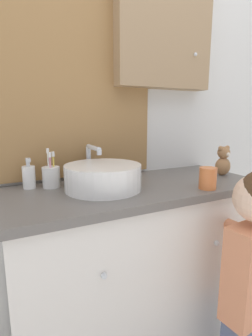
{
  "coord_description": "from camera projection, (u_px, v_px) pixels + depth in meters",
  "views": [
    {
      "loc": [
        -0.59,
        -0.71,
        1.21
      ],
      "look_at": [
        -0.09,
        0.29,
        0.98
      ],
      "focal_mm": 28.0,
      "sensor_mm": 36.0,
      "label": 1
    }
  ],
  "objects": [
    {
      "name": "drinking_cup",
      "position": [
        208.0,
        178.0,
        1.17
      ],
      "size": [
        0.08,
        0.08,
        0.1
      ],
      "primitive_type": "cylinder",
      "color": "orange",
      "rests_on": "vanity_counter"
    },
    {
      "name": "teddy_bear",
      "position": [
        223.0,
        161.0,
        1.44
      ],
      "size": [
        0.09,
        0.08,
        0.16
      ],
      "color": "#9E7047",
      "rests_on": "vanity_counter"
    },
    {
      "name": "soap_dispenser",
      "position": [
        29.0,
        177.0,
        1.18
      ],
      "size": [
        0.06,
        0.06,
        0.14
      ],
      "color": "white",
      "rests_on": "vanity_counter"
    },
    {
      "name": "toothbrush_holder",
      "position": [
        51.0,
        176.0,
        1.2
      ],
      "size": [
        0.08,
        0.08,
        0.18
      ],
      "color": "silver",
      "rests_on": "vanity_counter"
    },
    {
      "name": "vanity_counter",
      "position": [
        137.0,
        269.0,
        1.33
      ],
      "size": [
        1.23,
        0.53,
        0.88
      ],
      "color": "silver",
      "rests_on": "ground_plane"
    },
    {
      "name": "wall_back",
      "position": [
        115.0,
        100.0,
        1.42
      ],
      "size": [
        3.2,
        0.18,
        2.5
      ],
      "color": "silver",
      "rests_on": "ground_plane"
    },
    {
      "name": "sink_basin",
      "position": [
        103.0,
        176.0,
        1.17
      ],
      "size": [
        0.34,
        0.39,
        0.19
      ],
      "color": "white",
      "rests_on": "vanity_counter"
    },
    {
      "name": "child_figure",
      "position": [
        252.0,
        265.0,
        1.05
      ],
      "size": [
        0.23,
        0.5,
        1.02
      ],
      "color": "slate",
      "rests_on": "ground_plane"
    }
  ]
}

